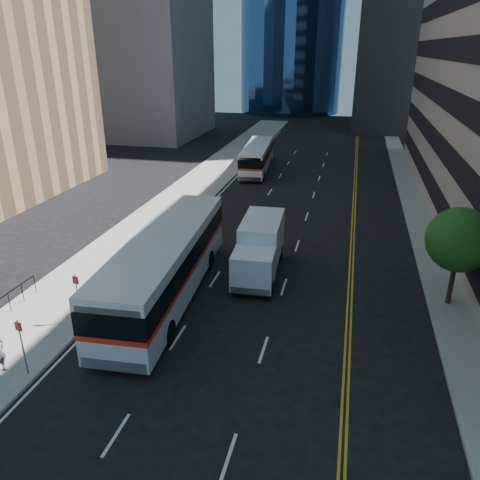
{
  "coord_description": "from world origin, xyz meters",
  "views": [
    {
      "loc": [
        3.52,
        -14.95,
        12.31
      ],
      "look_at": [
        -1.88,
        7.47,
        2.8
      ],
      "focal_mm": 35.0,
      "sensor_mm": 36.0,
      "label": 1
    }
  ],
  "objects_px": {
    "bus_front": "(166,263)",
    "bus_rear": "(257,157)",
    "street_tree": "(460,240)",
    "box_truck": "(260,247)"
  },
  "relations": [
    {
      "from": "street_tree",
      "to": "bus_front",
      "type": "height_order",
      "value": "street_tree"
    },
    {
      "from": "bus_rear",
      "to": "box_truck",
      "type": "relative_size",
      "value": 1.69
    },
    {
      "from": "bus_rear",
      "to": "bus_front",
      "type": "bearing_deg",
      "value": -92.36
    },
    {
      "from": "bus_front",
      "to": "box_truck",
      "type": "height_order",
      "value": "bus_front"
    },
    {
      "from": "bus_front",
      "to": "box_truck",
      "type": "relative_size",
      "value": 2.13
    },
    {
      "from": "street_tree",
      "to": "bus_rear",
      "type": "relative_size",
      "value": 0.46
    },
    {
      "from": "bus_rear",
      "to": "street_tree",
      "type": "bearing_deg",
      "value": -63.39
    },
    {
      "from": "bus_front",
      "to": "box_truck",
      "type": "distance_m",
      "value": 5.72
    },
    {
      "from": "bus_front",
      "to": "bus_rear",
      "type": "height_order",
      "value": "bus_front"
    },
    {
      "from": "box_truck",
      "to": "street_tree",
      "type": "bearing_deg",
      "value": -10.69
    }
  ]
}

